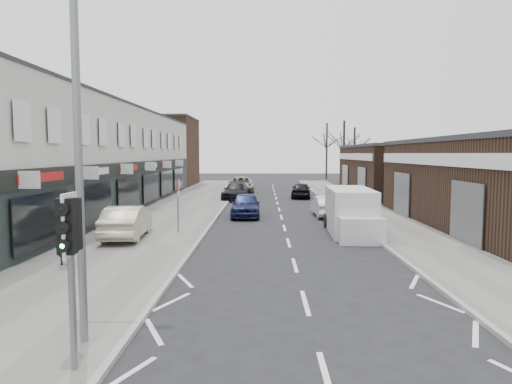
{
  "coord_description": "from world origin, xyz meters",
  "views": [
    {
      "loc": [
        -1.1,
        -9.64,
        3.89
      ],
      "look_at": [
        -1.35,
        5.58,
        2.6
      ],
      "focal_mm": 32.0,
      "sensor_mm": 36.0,
      "label": 1
    }
  ],
  "objects_px": {
    "street_lamp": "(86,115)",
    "pedestrian": "(65,241)",
    "parked_car_left_a": "(246,205)",
    "sedan_on_pavement": "(127,222)",
    "parked_car_left_b": "(236,191)",
    "traffic_light": "(70,240)",
    "parked_car_right_b": "(301,190)",
    "warning_sign": "(179,189)",
    "parked_car_right_a": "(326,206)",
    "parked_car_left_c": "(241,184)",
    "white_van": "(351,213)"
  },
  "relations": [
    {
      "from": "street_lamp",
      "to": "pedestrian",
      "type": "xyz_separation_m",
      "value": [
        -3.3,
        6.3,
        -3.7
      ]
    },
    {
      "from": "pedestrian",
      "to": "parked_car_left_a",
      "type": "bearing_deg",
      "value": -130.04
    },
    {
      "from": "sedan_on_pavement",
      "to": "pedestrian",
      "type": "xyz_separation_m",
      "value": [
        -0.62,
        -4.93,
        0.07
      ]
    },
    {
      "from": "pedestrian",
      "to": "parked_car_left_b",
      "type": "xyz_separation_m",
      "value": [
        4.42,
        23.17,
        -0.2
      ]
    },
    {
      "from": "traffic_light",
      "to": "sedan_on_pavement",
      "type": "distance_m",
      "value": 12.85
    },
    {
      "from": "traffic_light",
      "to": "pedestrian",
      "type": "relative_size",
      "value": 1.95
    },
    {
      "from": "parked_car_left_b",
      "to": "parked_car_right_b",
      "type": "height_order",
      "value": "parked_car_left_b"
    },
    {
      "from": "traffic_light",
      "to": "parked_car_right_b",
      "type": "relative_size",
      "value": 0.76
    },
    {
      "from": "parked_car_right_b",
      "to": "warning_sign",
      "type": "bearing_deg",
      "value": 74.02
    },
    {
      "from": "parked_car_left_a",
      "to": "parked_car_right_b",
      "type": "relative_size",
      "value": 1.06
    },
    {
      "from": "parked_car_left_a",
      "to": "parked_car_left_b",
      "type": "height_order",
      "value": "parked_car_left_a"
    },
    {
      "from": "parked_car_left_b",
      "to": "warning_sign",
      "type": "bearing_deg",
      "value": -91.49
    },
    {
      "from": "parked_car_left_b",
      "to": "sedan_on_pavement",
      "type": "bearing_deg",
      "value": -97.23
    },
    {
      "from": "parked_car_left_b",
      "to": "parked_car_right_a",
      "type": "distance_m",
      "value": 11.93
    },
    {
      "from": "parked_car_left_a",
      "to": "traffic_light",
      "type": "bearing_deg",
      "value": -96.82
    },
    {
      "from": "parked_car_left_c",
      "to": "parked_car_right_a",
      "type": "height_order",
      "value": "parked_car_left_c"
    },
    {
      "from": "warning_sign",
      "to": "parked_car_right_b",
      "type": "xyz_separation_m",
      "value": [
        7.36,
        18.26,
        -1.51
      ]
    },
    {
      "from": "parked_car_left_a",
      "to": "parked_car_right_b",
      "type": "bearing_deg",
      "value": 69.34
    },
    {
      "from": "warning_sign",
      "to": "pedestrian",
      "type": "xyz_separation_m",
      "value": [
        -2.67,
        -6.5,
        -1.29
      ]
    },
    {
      "from": "traffic_light",
      "to": "white_van",
      "type": "height_order",
      "value": "traffic_light"
    },
    {
      "from": "parked_car_left_c",
      "to": "parked_car_right_a",
      "type": "bearing_deg",
      "value": -74.83
    },
    {
      "from": "warning_sign",
      "to": "parked_car_right_b",
      "type": "bearing_deg",
      "value": 68.05
    },
    {
      "from": "traffic_light",
      "to": "warning_sign",
      "type": "xyz_separation_m",
      "value": [
        -0.76,
        14.02,
        -0.21
      ]
    },
    {
      "from": "traffic_light",
      "to": "warning_sign",
      "type": "bearing_deg",
      "value": 93.1
    },
    {
      "from": "white_van",
      "to": "parked_car_right_b",
      "type": "xyz_separation_m",
      "value": [
        -0.93,
        17.93,
        -0.34
      ]
    },
    {
      "from": "pedestrian",
      "to": "parked_car_left_a",
      "type": "relative_size",
      "value": 0.37
    },
    {
      "from": "traffic_light",
      "to": "parked_car_right_b",
      "type": "xyz_separation_m",
      "value": [
        6.6,
        32.28,
        -1.72
      ]
    },
    {
      "from": "parked_car_left_a",
      "to": "parked_car_right_b",
      "type": "distance_m",
      "value": 12.83
    },
    {
      "from": "parked_car_left_b",
      "to": "traffic_light",
      "type": "bearing_deg",
      "value": -87.33
    },
    {
      "from": "parked_car_left_c",
      "to": "parked_car_right_b",
      "type": "relative_size",
      "value": 1.35
    },
    {
      "from": "parked_car_left_b",
      "to": "parked_car_right_a",
      "type": "height_order",
      "value": "parked_car_left_b"
    },
    {
      "from": "parked_car_left_c",
      "to": "street_lamp",
      "type": "bearing_deg",
      "value": -95.24
    },
    {
      "from": "parked_car_left_c",
      "to": "parked_car_left_b",
      "type": "bearing_deg",
      "value": -93.52
    },
    {
      "from": "sedan_on_pavement",
      "to": "parked_car_left_a",
      "type": "xyz_separation_m",
      "value": [
        5.0,
        7.77,
        -0.11
      ]
    },
    {
      "from": "parked_car_left_c",
      "to": "parked_car_right_b",
      "type": "xyz_separation_m",
      "value": [
        5.6,
        -6.37,
        -0.07
      ]
    },
    {
      "from": "parked_car_left_c",
      "to": "warning_sign",
      "type": "bearing_deg",
      "value": -97.6
    },
    {
      "from": "warning_sign",
      "to": "parked_car_left_c",
      "type": "xyz_separation_m",
      "value": [
        1.76,
        24.63,
        -1.43
      ]
    },
    {
      "from": "pedestrian",
      "to": "parked_car_left_a",
      "type": "height_order",
      "value": "pedestrian"
    },
    {
      "from": "parked_car_left_b",
      "to": "parked_car_right_b",
      "type": "relative_size",
      "value": 1.2
    },
    {
      "from": "street_lamp",
      "to": "warning_sign",
      "type": "bearing_deg",
      "value": 92.84
    },
    {
      "from": "white_van",
      "to": "parked_car_right_b",
      "type": "distance_m",
      "value": 17.95
    },
    {
      "from": "parked_car_right_b",
      "to": "parked_car_left_b",
      "type": "bearing_deg",
      "value": 21.84
    },
    {
      "from": "street_lamp",
      "to": "warning_sign",
      "type": "distance_m",
      "value": 13.04
    },
    {
      "from": "parked_car_left_a",
      "to": "parked_car_right_b",
      "type": "height_order",
      "value": "parked_car_left_a"
    },
    {
      "from": "sedan_on_pavement",
      "to": "parked_car_left_b",
      "type": "bearing_deg",
      "value": -106.3
    },
    {
      "from": "traffic_light",
      "to": "pedestrian",
      "type": "bearing_deg",
      "value": 114.5
    },
    {
      "from": "pedestrian",
      "to": "parked_car_left_c",
      "type": "bearing_deg",
      "value": -114.25
    },
    {
      "from": "parked_car_left_b",
      "to": "parked_car_left_c",
      "type": "distance_m",
      "value": 7.96
    },
    {
      "from": "sedan_on_pavement",
      "to": "pedestrian",
      "type": "bearing_deg",
      "value": 78.25
    },
    {
      "from": "warning_sign",
      "to": "parked_car_right_a",
      "type": "relative_size",
      "value": 0.69
    }
  ]
}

